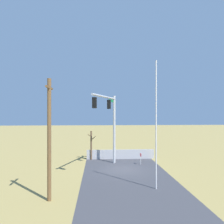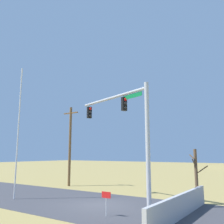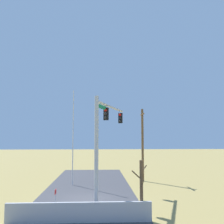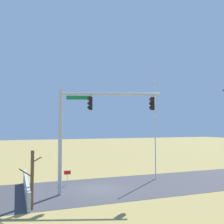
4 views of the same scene
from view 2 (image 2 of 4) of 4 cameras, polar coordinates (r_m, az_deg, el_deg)
name	(u,v)px [view 2 (image 2 of 4)]	position (r m, az deg, el deg)	size (l,w,h in m)	color
ground_plane	(98,205)	(16.72, -3.12, -20.52)	(160.00, 160.00, 0.00)	#9E894C
road_surface	(54,199)	(19.34, -13.17, -18.78)	(28.00, 8.00, 0.01)	#3D3D42
sidewalk_corner	(166,211)	(15.33, 12.19, -21.32)	(6.00, 6.00, 0.01)	#B7B5AD
retaining_fence	(181,206)	(13.94, 15.59, -20.02)	(0.20, 8.33, 1.14)	#A8A8AD
signal_mast	(128,122)	(16.90, 3.59, -2.23)	(7.13, 2.60, 7.66)	#B2B5BA
flagpole	(18,131)	(19.73, -20.72, -4.10)	(0.10, 0.10, 9.70)	silver
utility_pole	(70,144)	(26.12, -9.63, -7.27)	(1.90, 0.26, 8.01)	brown
bare_tree	(196,176)	(17.24, 18.79, -13.65)	(1.27, 1.02, 3.49)	brown
open_sign	(106,198)	(13.69, -1.35, -19.12)	(0.56, 0.04, 1.22)	silver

